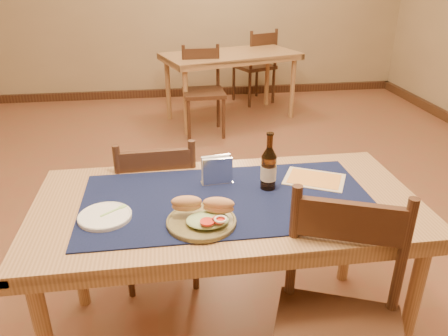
{
  "coord_description": "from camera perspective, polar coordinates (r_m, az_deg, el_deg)",
  "views": [
    {
      "loc": [
        -0.24,
        -2.38,
        1.65
      ],
      "look_at": [
        0.0,
        -0.7,
        0.85
      ],
      "focal_mm": 35.0,
      "sensor_mm": 36.0,
      "label": 1
    }
  ],
  "objects": [
    {
      "name": "room",
      "position": [
        2.4,
        -2.49,
        19.28
      ],
      "size": [
        6.04,
        7.04,
        2.84
      ],
      "color": "brown",
      "rests_on": "ground"
    },
    {
      "name": "main_table",
      "position": [
        1.87,
        0.43,
        -6.36
      ],
      "size": [
        1.6,
        0.8,
        0.75
      ],
      "color": "#AD8251",
      "rests_on": "ground"
    },
    {
      "name": "placemat",
      "position": [
        1.83,
        0.44,
        -4.08
      ],
      "size": [
        1.2,
        0.6,
        0.01
      ],
      "primitive_type": "cube",
      "color": "#11163E",
      "rests_on": "main_table"
    },
    {
      "name": "baseboard",
      "position": [
        2.87,
        -1.99,
        -8.59
      ],
      "size": [
        6.0,
        7.0,
        0.1
      ],
      "color": "#422917",
      "rests_on": "ground"
    },
    {
      "name": "back_table",
      "position": [
        4.98,
        0.87,
        13.84
      ],
      "size": [
        1.61,
        1.13,
        0.75
      ],
      "color": "#AD8251",
      "rests_on": "ground"
    },
    {
      "name": "chair_main_far",
      "position": [
        2.37,
        -8.55,
        -5.06
      ],
      "size": [
        0.42,
        0.42,
        0.89
      ],
      "color": "#422917",
      "rests_on": "ground"
    },
    {
      "name": "chair_main_near",
      "position": [
        1.66,
        14.8,
        -19.63
      ],
      "size": [
        0.57,
        0.57,
        0.95
      ],
      "color": "#422917",
      "rests_on": "ground"
    },
    {
      "name": "chair_back_near",
      "position": [
        4.57,
        -2.75,
        10.2
      ],
      "size": [
        0.42,
        0.42,
        0.9
      ],
      "color": "#422917",
      "rests_on": "ground"
    },
    {
      "name": "chair_back_far",
      "position": [
        5.66,
        4.19,
        13.26
      ],
      "size": [
        0.56,
        0.56,
        0.93
      ],
      "color": "#422917",
      "rests_on": "ground"
    },
    {
      "name": "sandwich_plate",
      "position": [
        1.65,
        -2.75,
        -6.45
      ],
      "size": [
        0.26,
        0.26,
        0.1
      ],
      "color": "olive",
      "rests_on": "placemat"
    },
    {
      "name": "side_plate",
      "position": [
        1.75,
        -15.3,
        -6.06
      ],
      "size": [
        0.2,
        0.2,
        0.02
      ],
      "color": "white",
      "rests_on": "placemat"
    },
    {
      "name": "fork",
      "position": [
        1.77,
        -13.99,
        -5.31
      ],
      "size": [
        0.1,
        0.08,
        0.0
      ],
      "color": "#A7E07B",
      "rests_on": "side_plate"
    },
    {
      "name": "beer_bottle",
      "position": [
        1.88,
        5.84,
        -0.04
      ],
      "size": [
        0.07,
        0.07,
        0.26
      ],
      "color": "#3F220B",
      "rests_on": "placemat"
    },
    {
      "name": "napkin_holder",
      "position": [
        1.93,
        -0.94,
        -0.38
      ],
      "size": [
        0.15,
        0.06,
        0.13
      ],
      "color": "silver",
      "rests_on": "placemat"
    },
    {
      "name": "menu_card",
      "position": [
        2.02,
        11.72,
        -1.42
      ],
      "size": [
        0.32,
        0.29,
        0.01
      ],
      "color": "beige",
      "rests_on": "placemat"
    }
  ]
}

